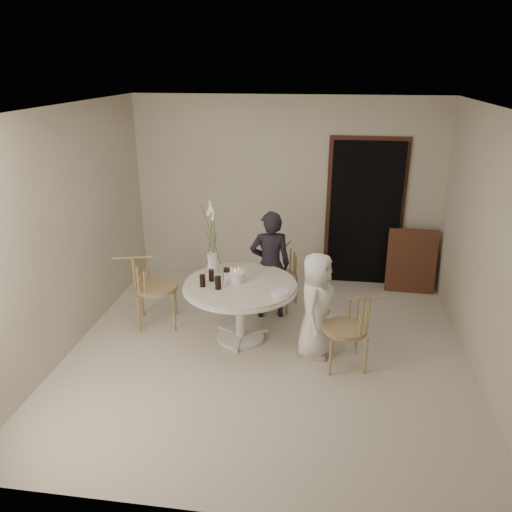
# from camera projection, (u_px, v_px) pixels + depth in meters

# --- Properties ---
(ground) EXTENTS (4.50, 4.50, 0.00)m
(ground) POSITION_uv_depth(u_px,v_px,m) (267.00, 351.00, 5.74)
(ground) COLOR beige
(ground) RESTS_ON ground
(room_shell) EXTENTS (4.50, 4.50, 4.50)m
(room_shell) POSITION_uv_depth(u_px,v_px,m) (269.00, 217.00, 5.15)
(room_shell) COLOR silver
(room_shell) RESTS_ON ground
(doorway) EXTENTS (1.00, 0.10, 2.10)m
(doorway) POSITION_uv_depth(u_px,v_px,m) (365.00, 214.00, 7.23)
(doorway) COLOR black
(doorway) RESTS_ON ground
(door_trim) EXTENTS (1.12, 0.03, 2.22)m
(door_trim) POSITION_uv_depth(u_px,v_px,m) (365.00, 210.00, 7.24)
(door_trim) COLOR #51331B
(door_trim) RESTS_ON ground
(table) EXTENTS (1.33, 1.33, 0.73)m
(table) POSITION_uv_depth(u_px,v_px,m) (240.00, 292.00, 5.79)
(table) COLOR silver
(table) RESTS_ON ground
(picture_frame) EXTENTS (0.70, 0.24, 0.91)m
(picture_frame) POSITION_uv_depth(u_px,v_px,m) (411.00, 261.00, 7.13)
(picture_frame) COLOR #51331B
(picture_frame) RESTS_ON ground
(chair_far) EXTENTS (0.53, 0.55, 0.81)m
(chair_far) POSITION_uv_depth(u_px,v_px,m) (282.00, 267.00, 6.72)
(chair_far) COLOR tan
(chair_far) RESTS_ON ground
(chair_right) EXTENTS (0.55, 0.52, 0.83)m
(chair_right) POSITION_uv_depth(u_px,v_px,m) (356.00, 321.00, 5.31)
(chair_right) COLOR tan
(chair_right) RESTS_ON ground
(chair_left) EXTENTS (0.63, 0.60, 0.93)m
(chair_left) POSITION_uv_depth(u_px,v_px,m) (145.00, 280.00, 6.14)
(chair_left) COLOR tan
(chair_left) RESTS_ON ground
(girl) EXTENTS (0.58, 0.44, 1.42)m
(girl) POSITION_uv_depth(u_px,v_px,m) (270.00, 265.00, 6.31)
(girl) COLOR black
(girl) RESTS_ON ground
(boy) EXTENTS (0.50, 0.66, 1.22)m
(boy) POSITION_uv_depth(u_px,v_px,m) (316.00, 305.00, 5.49)
(boy) COLOR white
(boy) RESTS_ON ground
(birthday_cake) EXTENTS (0.24, 0.24, 0.17)m
(birthday_cake) POSITION_uv_depth(u_px,v_px,m) (235.00, 276.00, 5.78)
(birthday_cake) COLOR white
(birthday_cake) RESTS_ON table
(cola_tumbler_a) EXTENTS (0.08, 0.08, 0.14)m
(cola_tumbler_a) POSITION_uv_depth(u_px,v_px,m) (211.00, 275.00, 5.80)
(cola_tumbler_a) COLOR black
(cola_tumbler_a) RESTS_ON table
(cola_tumbler_b) EXTENTS (0.08, 0.08, 0.15)m
(cola_tumbler_b) POSITION_uv_depth(u_px,v_px,m) (218.00, 283.00, 5.58)
(cola_tumbler_b) COLOR black
(cola_tumbler_b) RESTS_ON table
(cola_tumbler_c) EXTENTS (0.08, 0.08, 0.14)m
(cola_tumbler_c) POSITION_uv_depth(u_px,v_px,m) (203.00, 281.00, 5.64)
(cola_tumbler_c) COLOR black
(cola_tumbler_c) RESTS_ON table
(cola_tumbler_d) EXTENTS (0.08, 0.08, 0.16)m
(cola_tumbler_d) POSITION_uv_depth(u_px,v_px,m) (227.00, 275.00, 5.78)
(cola_tumbler_d) COLOR black
(cola_tumbler_d) RESTS_ON table
(plate_stack) EXTENTS (0.24, 0.24, 0.05)m
(plate_stack) POSITION_uv_depth(u_px,v_px,m) (280.00, 293.00, 5.45)
(plate_stack) COLOR white
(plate_stack) RESTS_ON table
(flower_vase) EXTENTS (0.13, 0.13, 0.94)m
(flower_vase) POSITION_uv_depth(u_px,v_px,m) (212.00, 247.00, 5.91)
(flower_vase) COLOR white
(flower_vase) RESTS_ON table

